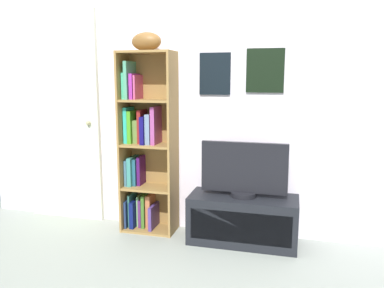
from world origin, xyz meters
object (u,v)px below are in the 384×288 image
bookshelf (145,149)px  football (146,42)px  television (244,170)px  door (63,118)px  tv_stand (243,219)px

bookshelf → football: football is taller
bookshelf → television: bearing=-5.3°
football → door: bearing=172.8°
bookshelf → television: size_ratio=2.26×
football → tv_stand: (0.89, -0.06, -1.53)m
bookshelf → football: (0.05, -0.03, 0.97)m
football → tv_stand: football is taller
bookshelf → tv_stand: bearing=-5.4°
football → tv_stand: 1.77m
tv_stand → television: bearing=90.0°
football → tv_stand: bearing=-3.7°
football → television: 1.41m
tv_stand → door: (-1.84, 0.18, 0.82)m
bookshelf → television: 0.95m
television → door: door is taller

